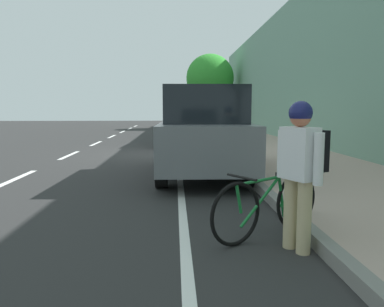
{
  "coord_description": "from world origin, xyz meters",
  "views": [
    {
      "loc": [
        0.41,
        -12.64,
        1.53
      ],
      "look_at": [
        0.61,
        -8.52,
        1.03
      ],
      "focal_mm": 34.74,
      "sensor_mm": 36.0,
      "label": 1
    }
  ],
  "objects_px": {
    "pedestrian_on_phone": "(233,115)",
    "cyclist_with_backpack": "(301,162)",
    "fire_hydrant": "(257,148)",
    "parked_sedan_silver_mid": "(183,127)",
    "bicycle_at_curb": "(269,205)",
    "parked_suv_grey_second": "(203,131)",
    "parked_sedan_red_far": "(182,118)",
    "street_tree_mid_block": "(210,78)"
  },
  "relations": [
    {
      "from": "fire_hydrant",
      "to": "parked_sedan_silver_mid",
      "type": "bearing_deg",
      "value": 103.27
    },
    {
      "from": "parked_sedan_silver_mid",
      "to": "bicycle_at_curb",
      "type": "height_order",
      "value": "parked_sedan_silver_mid"
    },
    {
      "from": "fire_hydrant",
      "to": "bicycle_at_curb",
      "type": "bearing_deg",
      "value": -100.78
    },
    {
      "from": "parked_sedan_silver_mid",
      "to": "bicycle_at_curb",
      "type": "distance_m",
      "value": 11.69
    },
    {
      "from": "parked_sedan_silver_mid",
      "to": "parked_sedan_red_far",
      "type": "bearing_deg",
      "value": 89.15
    },
    {
      "from": "parked_suv_grey_second",
      "to": "street_tree_mid_block",
      "type": "xyz_separation_m",
      "value": [
        2.14,
        20.9,
        2.89
      ]
    },
    {
      "from": "parked_suv_grey_second",
      "to": "parked_sedan_silver_mid",
      "type": "xyz_separation_m",
      "value": [
        -0.28,
        7.38,
        -0.27
      ]
    },
    {
      "from": "parked_sedan_red_far",
      "to": "bicycle_at_curb",
      "type": "xyz_separation_m",
      "value": [
        0.51,
        -27.14,
        -0.36
      ]
    },
    {
      "from": "parked_sedan_silver_mid",
      "to": "bicycle_at_curb",
      "type": "relative_size",
      "value": 2.99
    },
    {
      "from": "street_tree_mid_block",
      "to": "fire_hydrant",
      "type": "relative_size",
      "value": 6.69
    },
    {
      "from": "cyclist_with_backpack",
      "to": "fire_hydrant",
      "type": "height_order",
      "value": "cyclist_with_backpack"
    },
    {
      "from": "parked_sedan_silver_mid",
      "to": "street_tree_mid_block",
      "type": "xyz_separation_m",
      "value": [
        2.42,
        13.52,
        3.16
      ]
    },
    {
      "from": "cyclist_with_backpack",
      "to": "parked_sedan_red_far",
      "type": "bearing_deg",
      "value": 91.54
    },
    {
      "from": "parked_suv_grey_second",
      "to": "street_tree_mid_block",
      "type": "bearing_deg",
      "value": 84.16
    },
    {
      "from": "parked_suv_grey_second",
      "to": "parked_sedan_red_far",
      "type": "xyz_separation_m",
      "value": [
        -0.05,
        22.87,
        -0.27
      ]
    },
    {
      "from": "parked_sedan_red_far",
      "to": "fire_hydrant",
      "type": "relative_size",
      "value": 5.25
    },
    {
      "from": "parked_sedan_silver_mid",
      "to": "pedestrian_on_phone",
      "type": "distance_m",
      "value": 10.38
    },
    {
      "from": "bicycle_at_curb",
      "to": "pedestrian_on_phone",
      "type": "xyz_separation_m",
      "value": [
        2.9,
        21.37,
        0.71
      ]
    },
    {
      "from": "parked_sedan_silver_mid",
      "to": "fire_hydrant",
      "type": "distance_m",
      "value": 7.15
    },
    {
      "from": "parked_sedan_silver_mid",
      "to": "street_tree_mid_block",
      "type": "height_order",
      "value": "street_tree_mid_block"
    },
    {
      "from": "pedestrian_on_phone",
      "to": "parked_suv_grey_second",
      "type": "bearing_deg",
      "value": -101.14
    },
    {
      "from": "parked_suv_grey_second",
      "to": "street_tree_mid_block",
      "type": "height_order",
      "value": "street_tree_mid_block"
    },
    {
      "from": "parked_suv_grey_second",
      "to": "fire_hydrant",
      "type": "xyz_separation_m",
      "value": [
        1.36,
        0.42,
        -0.44
      ]
    },
    {
      "from": "parked_sedan_red_far",
      "to": "bicycle_at_curb",
      "type": "height_order",
      "value": "parked_sedan_red_far"
    },
    {
      "from": "parked_sedan_red_far",
      "to": "cyclist_with_backpack",
      "type": "bearing_deg",
      "value": -88.46
    },
    {
      "from": "parked_sedan_silver_mid",
      "to": "cyclist_with_backpack",
      "type": "distance_m",
      "value": 12.14
    },
    {
      "from": "cyclist_with_backpack",
      "to": "street_tree_mid_block",
      "type": "xyz_separation_m",
      "value": [
        1.45,
        25.62,
        2.94
      ]
    },
    {
      "from": "pedestrian_on_phone",
      "to": "cyclist_with_backpack",
      "type": "bearing_deg",
      "value": -97.0
    },
    {
      "from": "pedestrian_on_phone",
      "to": "fire_hydrant",
      "type": "distance_m",
      "value": 16.8
    },
    {
      "from": "parked_suv_grey_second",
      "to": "pedestrian_on_phone",
      "type": "bearing_deg",
      "value": 78.86
    },
    {
      "from": "bicycle_at_curb",
      "to": "pedestrian_on_phone",
      "type": "height_order",
      "value": "pedestrian_on_phone"
    },
    {
      "from": "cyclist_with_backpack",
      "to": "street_tree_mid_block",
      "type": "bearing_deg",
      "value": 86.75
    },
    {
      "from": "street_tree_mid_block",
      "to": "pedestrian_on_phone",
      "type": "bearing_deg",
      "value": -72.15
    },
    {
      "from": "parked_suv_grey_second",
      "to": "parked_sedan_silver_mid",
      "type": "height_order",
      "value": "parked_suv_grey_second"
    },
    {
      "from": "parked_sedan_red_far",
      "to": "fire_hydrant",
      "type": "bearing_deg",
      "value": -86.41
    },
    {
      "from": "bicycle_at_curb",
      "to": "pedestrian_on_phone",
      "type": "relative_size",
      "value": 0.91
    },
    {
      "from": "bicycle_at_curb",
      "to": "parked_sedan_red_far",
      "type": "bearing_deg",
      "value": 91.09
    },
    {
      "from": "parked_sedan_silver_mid",
      "to": "parked_suv_grey_second",
      "type": "bearing_deg",
      "value": -87.79
    },
    {
      "from": "cyclist_with_backpack",
      "to": "fire_hydrant",
      "type": "xyz_separation_m",
      "value": [
        0.67,
        5.14,
        -0.39
      ]
    },
    {
      "from": "parked_suv_grey_second",
      "to": "cyclist_with_backpack",
      "type": "relative_size",
      "value": 2.95
    },
    {
      "from": "parked_suv_grey_second",
      "to": "cyclist_with_backpack",
      "type": "xyz_separation_m",
      "value": [
        0.69,
        -4.72,
        -0.06
      ]
    },
    {
      "from": "parked_suv_grey_second",
      "to": "parked_sedan_silver_mid",
      "type": "relative_size",
      "value": 1.05
    }
  ]
}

